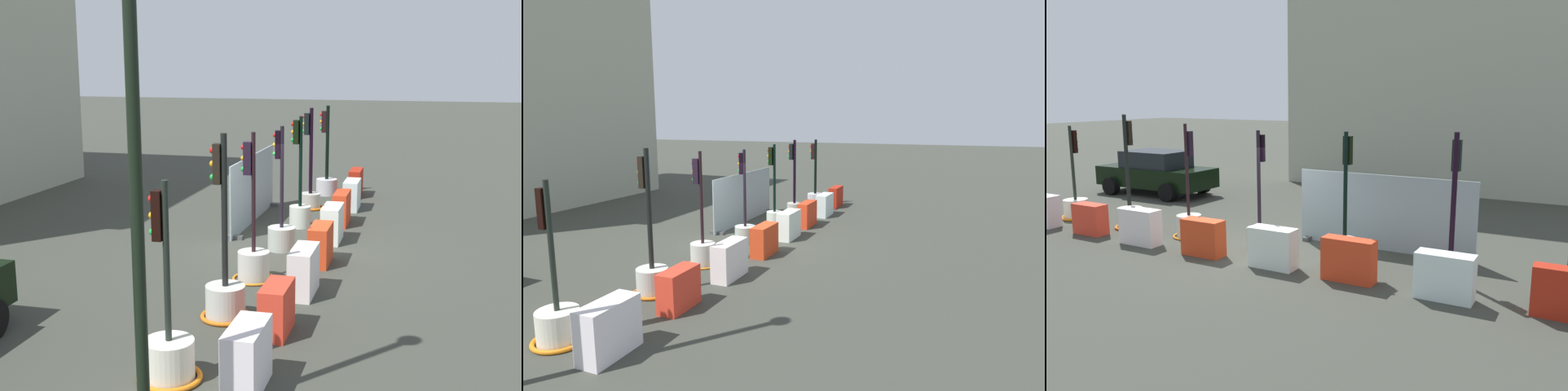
{
  "view_description": "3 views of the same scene",
  "coord_description": "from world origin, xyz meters",
  "views": [
    {
      "loc": [
        -15.06,
        -3.19,
        4.4
      ],
      "look_at": [
        0.16,
        0.64,
        1.24
      ],
      "focal_mm": 46.78,
      "sensor_mm": 36.0,
      "label": 1
    },
    {
      "loc": [
        -12.05,
        -6.11,
        3.79
      ],
      "look_at": [
        2.19,
        -0.3,
        1.19
      ],
      "focal_mm": 30.87,
      "sensor_mm": 36.0,
      "label": 2
    },
    {
      "loc": [
        7.01,
        -10.33,
        3.7
      ],
      "look_at": [
        1.42,
        -0.11,
        1.51
      ],
      "focal_mm": 36.4,
      "sensor_mm": 36.0,
      "label": 3
    }
  ],
  "objects": [
    {
      "name": "construction_barrier_0",
      "position": [
        -6.85,
        -0.93,
        0.46
      ],
      "size": [
        1.05,
        0.47,
        0.91
      ],
      "color": "white",
      "rests_on": "ground_plane"
    },
    {
      "name": "traffic_light_4",
      "position": [
        2.26,
        0.11,
        0.62
      ],
      "size": [
        0.57,
        0.57,
        2.95
      ],
      "color": "beige",
      "rests_on": "ground_plane"
    },
    {
      "name": "construction_barrier_4",
      "position": [
        1.02,
        -0.94,
        0.45
      ],
      "size": [
        1.06,
        0.44,
        0.89
      ],
      "color": "white",
      "rests_on": "ground_plane"
    },
    {
      "name": "construction_barrier_7",
      "position": [
        6.81,
        -0.88,
        0.44
      ],
      "size": [
        1.11,
        0.37,
        0.88
      ],
      "color": "#AF2312",
      "rests_on": "ground_plane"
    },
    {
      "name": "traffic_light_0",
      "position": [
        -6.86,
        0.19,
        0.4
      ],
      "size": [
        0.92,
        0.92,
        2.84
      ],
      "color": "silver",
      "rests_on": "ground_plane"
    },
    {
      "name": "ground_plane",
      "position": [
        0.0,
        0.0,
        0.0
      ],
      "size": [
        120.0,
        120.0,
        0.0
      ],
      "primitive_type": "plane",
      "color": "#393B33"
    },
    {
      "name": "traffic_light_2",
      "position": [
        -2.32,
        0.17,
        0.47
      ],
      "size": [
        0.88,
        0.88,
        3.01
      ],
      "color": "beige",
      "rests_on": "ground_plane"
    },
    {
      "name": "traffic_light_3",
      "position": [
        -0.02,
        0.1,
        0.5
      ],
      "size": [
        0.65,
        0.65,
        2.91
      ],
      "color": "#ACB3A9",
      "rests_on": "ground_plane"
    },
    {
      "name": "construction_barrier_5",
      "position": [
        2.83,
        -0.94,
        0.44
      ],
      "size": [
        1.1,
        0.37,
        0.89
      ],
      "color": "red",
      "rests_on": "ground_plane"
    },
    {
      "name": "traffic_light_6",
      "position": [
        6.8,
        0.08,
        0.55
      ],
      "size": [
        0.69,
        0.69,
        2.93
      ],
      "color": "silver",
      "rests_on": "ground_plane"
    },
    {
      "name": "construction_barrier_1",
      "position": [
        -4.88,
        -0.89,
        0.42
      ],
      "size": [
        0.97,
        0.43,
        0.83
      ],
      "color": "red",
      "rests_on": "ground_plane"
    },
    {
      "name": "site_fence_panel",
      "position": [
        2.63,
        1.47,
        0.89
      ],
      "size": [
        4.46,
        0.5,
        1.85
      ],
      "color": "#8FA2A8",
      "rests_on": "ground_plane"
    },
    {
      "name": "construction_barrier_6",
      "position": [
        4.78,
        -0.99,
        0.44
      ],
      "size": [
        1.08,
        0.43,
        0.87
      ],
      "color": "silver",
      "rests_on": "ground_plane"
    },
    {
      "name": "traffic_light_1",
      "position": [
        -4.45,
        0.12,
        0.5
      ],
      "size": [
        0.88,
        0.88,
        3.21
      ],
      "color": "beige",
      "rests_on": "ground_plane"
    },
    {
      "name": "construction_barrier_2",
      "position": [
        -2.93,
        -0.97,
        0.45
      ],
      "size": [
        1.1,
        0.44,
        0.91
      ],
      "color": "white",
      "rests_on": "ground_plane"
    },
    {
      "name": "traffic_light_5",
      "position": [
        4.59,
        0.24,
        0.52
      ],
      "size": [
        0.84,
        0.84,
        3.01
      ],
      "color": "#B3B2A5",
      "rests_on": "ground_plane"
    },
    {
      "name": "construction_barrier_3",
      "position": [
        -0.9,
        -0.97,
        0.43
      ],
      "size": [
        1.03,
        0.42,
        0.87
      ],
      "color": "red",
      "rests_on": "ground_plane"
    }
  ]
}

